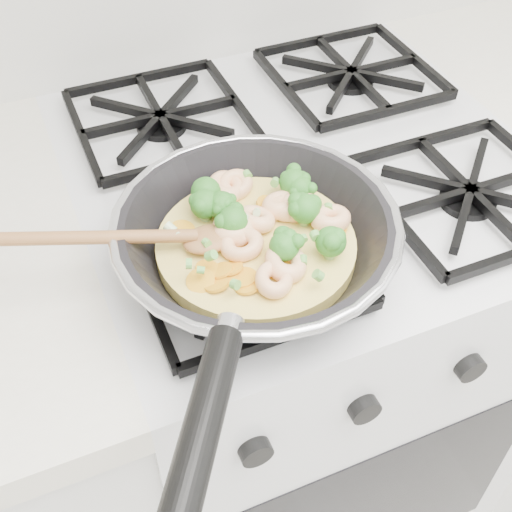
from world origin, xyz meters
name	(u,v)px	position (x,y,z in m)	size (l,w,h in m)	color
stove	(292,358)	(0.00, 1.70, 0.46)	(0.60, 0.60, 0.92)	white
skillet	(254,239)	(-0.14, 1.54, 0.96)	(0.48, 0.43, 0.09)	black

